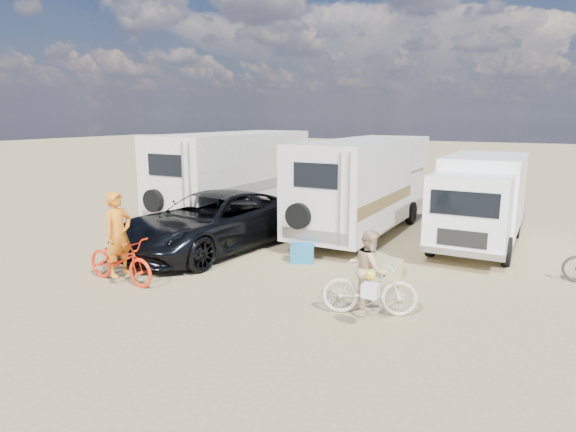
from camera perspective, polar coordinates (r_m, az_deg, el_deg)
The scene contains 11 objects.
ground at distance 10.09m, azimuth -4.00°, elevation -10.33°, with size 140.00×140.00×0.00m, color tan.
rv_main at distance 15.90m, azimuth 8.85°, elevation 3.34°, with size 2.27×7.16×3.03m, color white, non-canonical shape.
rv_left at distance 17.97m, azimuth -6.41°, elevation 4.57°, with size 2.42×7.03×3.17m, color beige, non-canonical shape.
box_truck at distance 15.15m, azimuth 21.47°, elevation 1.48°, with size 2.12×5.59×2.62m, color white, non-canonical shape.
dark_suv at distance 14.02m, azimuth -8.88°, elevation -0.65°, with size 2.73×5.91×1.64m, color black.
bike_man at distance 11.82m, azimuth -19.04°, elevation -4.90°, with size 0.71×2.03×1.07m, color red.
bike_woman at distance 9.53m, azimuth 9.54°, elevation -8.26°, with size 0.52×1.83×1.10m, color beige.
rider_man at distance 11.71m, azimuth -19.18°, elevation -2.86°, with size 0.71×0.46×1.94m, color orange.
rider_woman at distance 9.47m, azimuth 9.58°, elevation -7.13°, with size 0.73×0.57×1.50m, color tan.
cooler at distance 12.80m, azimuth 1.67°, elevation -4.37°, with size 0.60×0.44×0.48m, color #1F6A9C.
crate at distance 11.94m, azimuth 12.14°, elevation -6.05°, with size 0.49×0.49×0.39m, color #9C8E58.
Camera 1 is at (4.87, -7.99, 3.76)m, focal length 30.38 mm.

